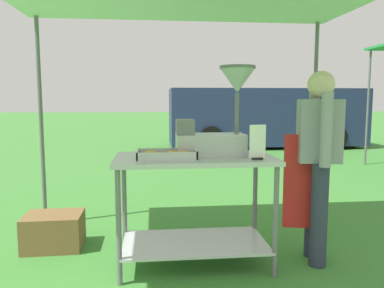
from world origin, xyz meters
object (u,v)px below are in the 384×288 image
Objects in this scene: donut_tray at (167,156)px; vendor at (317,157)px; donut_fryer at (218,121)px; menu_sign at (257,145)px; donut_cart at (195,189)px; van_navy at (264,117)px; supply_crate at (54,231)px.

vendor is at bearing 4.44° from donut_tray.
donut_tray is 0.53m from donut_fryer.
vendor reaches higher than menu_sign.
donut_cart is 0.64m from menu_sign.
van_navy reaches higher than menu_sign.
van_navy is (3.16, 7.97, -0.07)m from donut_tray.
menu_sign is 0.05× the size of van_navy.
donut_fryer is 2.72× the size of menu_sign.
donut_cart is 0.59m from donut_fryer.
vendor is (1.26, 0.10, -0.04)m from donut_tray.
van_navy reaches higher than vendor.
donut_tray is 1.27m from vendor.
menu_sign is 0.51× the size of supply_crate.
vendor is at bearing -103.60° from van_navy.
donut_tray is at bearing -175.56° from vendor.
vendor reaches higher than supply_crate.
vendor reaches higher than donut_cart.
van_navy is (4.20, 7.35, 0.72)m from supply_crate.
menu_sign reaches higher than donut_cart.
van_navy is at bearing 69.48° from donut_cart.
menu_sign is (0.70, -0.08, 0.09)m from donut_tray.
vendor is 3.06× the size of supply_crate.
van_navy is (1.90, 7.87, -0.02)m from vendor.
donut_fryer reaches higher than supply_crate.
donut_tray is 0.71m from menu_sign.
donut_tray is at bearing -158.66° from donut_fryer.
menu_sign reaches higher than supply_crate.
supply_crate is at bearing 158.75° from donut_cart.
donut_fryer is at bearing 175.23° from vendor.
van_navy is (2.47, 8.04, -0.15)m from menu_sign.
donut_cart is at bearing -169.12° from donut_fryer.
donut_cart is at bearing -21.25° from supply_crate.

